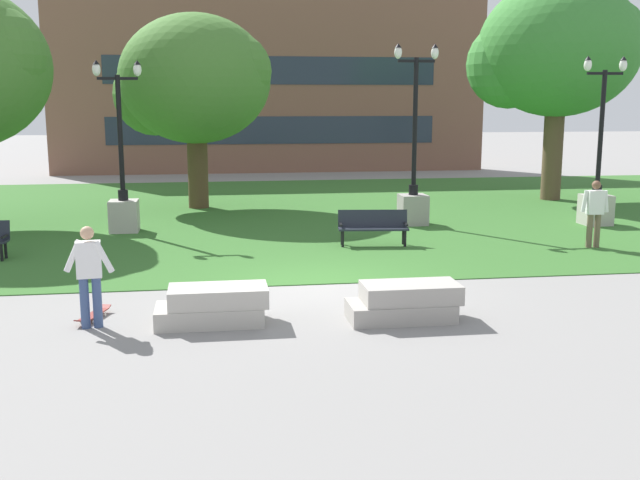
% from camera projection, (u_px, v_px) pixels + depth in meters
% --- Properties ---
extents(ground_plane, '(140.00, 140.00, 0.00)m').
position_uv_depth(ground_plane, '(321.00, 285.00, 15.31)').
color(ground_plane, gray).
extents(grass_lawn, '(40.00, 20.00, 0.02)m').
position_uv_depth(grass_lawn, '(277.00, 213.00, 25.03)').
color(grass_lawn, '#336628').
rests_on(grass_lawn, ground).
extents(concrete_block_center, '(1.88, 0.90, 0.64)m').
position_uv_depth(concrete_block_center, '(213.00, 306.00, 12.60)').
color(concrete_block_center, '#B2ADA3').
rests_on(concrete_block_center, ground).
extents(concrete_block_left, '(1.90, 0.90, 0.64)m').
position_uv_depth(concrete_block_left, '(405.00, 303.00, 12.82)').
color(concrete_block_left, '#9E9991').
rests_on(concrete_block_left, ground).
extents(person_skateboarder, '(0.84, 0.30, 1.71)m').
position_uv_depth(person_skateboarder, '(89.00, 271.00, 12.25)').
color(person_skateboarder, '#384C7A').
rests_on(person_skateboarder, ground).
extents(skateboard, '(0.50, 1.03, 0.14)m').
position_uv_depth(skateboard, '(93.00, 315.00, 12.87)').
color(skateboard, maroon).
rests_on(skateboard, ground).
extents(park_bench_near_right, '(1.85, 0.74, 0.90)m').
position_uv_depth(park_bench_near_right, '(373.00, 225.00, 19.33)').
color(park_bench_near_right, '#1E232D').
rests_on(park_bench_near_right, grass_lawn).
extents(lamp_post_right, '(1.32, 0.80, 5.32)m').
position_uv_depth(lamp_post_right, '(413.00, 189.00, 22.44)').
color(lamp_post_right, gray).
rests_on(lamp_post_right, grass_lawn).
extents(lamp_post_center, '(1.32, 0.80, 4.79)m').
position_uv_depth(lamp_post_center, '(123.00, 198.00, 21.22)').
color(lamp_post_center, '#ADA89E').
rests_on(lamp_post_center, grass_lawn).
extents(lamp_post_left, '(1.32, 0.80, 4.96)m').
position_uv_depth(lamp_post_left, '(597.00, 191.00, 22.42)').
color(lamp_post_left, '#ADA89E').
rests_on(lamp_post_left, grass_lawn).
extents(tree_near_left, '(6.13, 5.84, 8.05)m').
position_uv_depth(tree_near_left, '(556.00, 51.00, 27.34)').
color(tree_near_left, brown).
rests_on(tree_near_left, grass_lawn).
extents(tree_far_right, '(5.39, 5.14, 6.59)m').
position_uv_depth(tree_far_right, '(193.00, 81.00, 25.40)').
color(tree_far_right, '#4C3823').
rests_on(tree_far_right, grass_lawn).
extents(person_bystander_near_lawn, '(0.69, 0.27, 1.71)m').
position_uv_depth(person_bystander_near_lawn, '(595.00, 210.00, 18.92)').
color(person_bystander_near_lawn, brown).
rests_on(person_bystander_near_lawn, grass_lawn).
extents(building_facade_distant, '(22.43, 1.03, 10.24)m').
position_uv_depth(building_facade_distant, '(272.00, 72.00, 38.34)').
color(building_facade_distant, brown).
rests_on(building_facade_distant, ground).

